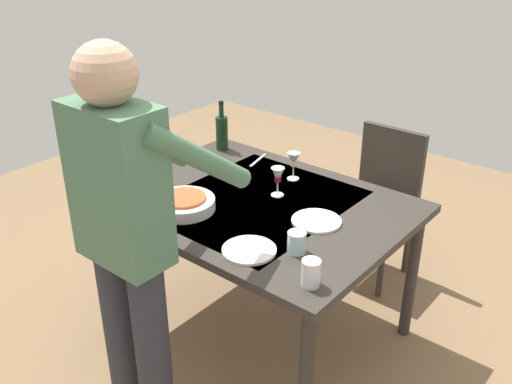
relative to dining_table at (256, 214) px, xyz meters
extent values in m
plane|color=#846647|center=(0.00, 0.00, -0.70)|extent=(6.00, 6.00, 0.00)
cube|color=#332D28|center=(0.00, 0.00, 0.05)|extent=(1.44, 1.09, 0.04)
cube|color=#B2B7C1|center=(0.00, 0.00, 0.07)|extent=(0.79, 0.92, 0.00)
cylinder|color=#332D28|center=(-0.65, -0.47, -0.33)|extent=(0.06, 0.06, 0.74)
cylinder|color=#332D28|center=(0.65, -0.47, -0.33)|extent=(0.06, 0.06, 0.74)
cylinder|color=#332D28|center=(-0.65, 0.47, -0.33)|extent=(0.06, 0.06, 0.74)
cylinder|color=#332D28|center=(0.65, 0.47, -0.33)|extent=(0.06, 0.06, 0.74)
cube|color=black|center=(-0.21, -0.84, -0.25)|extent=(0.40, 0.40, 0.04)
cube|color=#332D28|center=(-0.21, -1.02, -0.01)|extent=(0.40, 0.04, 0.45)
cylinder|color=#332D28|center=(-0.38, -1.01, -0.48)|extent=(0.04, 0.04, 0.43)
cylinder|color=#332D28|center=(-0.04, -1.01, -0.48)|extent=(0.04, 0.04, 0.43)
cylinder|color=#332D28|center=(-0.38, -0.67, -0.48)|extent=(0.04, 0.04, 0.43)
cylinder|color=#332D28|center=(-0.04, -0.67, -0.48)|extent=(0.04, 0.04, 0.43)
cylinder|color=#2D2D38|center=(0.05, 0.82, -0.26)|extent=(0.14, 0.14, 0.88)
cylinder|color=#2D2D38|center=(-0.15, 0.82, -0.26)|extent=(0.14, 0.14, 0.88)
cube|color=#4C7556|center=(-0.05, 0.82, 0.48)|extent=(0.36, 0.20, 0.60)
sphere|color=tan|center=(-0.05, 0.82, 0.88)|extent=(0.22, 0.22, 0.22)
cylinder|color=#4C7556|center=(0.13, 0.59, 0.55)|extent=(0.08, 0.52, 0.40)
cylinder|color=#4C7556|center=(-0.22, 0.59, 0.55)|extent=(0.08, 0.52, 0.40)
cylinder|color=black|center=(0.59, -0.40, 0.17)|extent=(0.07, 0.07, 0.20)
cylinder|color=black|center=(0.59, -0.40, 0.31)|extent=(0.03, 0.03, 0.08)
cylinder|color=black|center=(0.59, -0.40, 0.36)|extent=(0.03, 0.03, 0.02)
cylinder|color=white|center=(0.01, -0.32, 0.08)|extent=(0.06, 0.06, 0.01)
cylinder|color=white|center=(0.01, -0.32, 0.11)|extent=(0.01, 0.01, 0.07)
cone|color=white|center=(0.01, -0.32, 0.19)|extent=(0.07, 0.07, 0.07)
cylinder|color=beige|center=(0.01, -0.32, 0.16)|extent=(0.03, 0.03, 0.03)
cylinder|color=white|center=(-0.04, -0.12, 0.08)|extent=(0.06, 0.06, 0.01)
cylinder|color=white|center=(-0.04, -0.12, 0.11)|extent=(0.01, 0.01, 0.07)
cone|color=white|center=(-0.04, -0.12, 0.19)|extent=(0.07, 0.07, 0.07)
cylinder|color=maroon|center=(-0.04, -0.12, 0.16)|extent=(0.03, 0.03, 0.03)
cylinder|color=silver|center=(-0.43, 0.25, 0.12)|extent=(0.08, 0.08, 0.09)
cylinder|color=silver|center=(-0.60, 0.41, 0.13)|extent=(0.07, 0.07, 0.11)
cylinder|color=white|center=(0.21, 0.29, 0.10)|extent=(0.30, 0.30, 0.05)
cylinder|color=#C6562D|center=(0.21, 0.29, 0.12)|extent=(0.22, 0.22, 0.03)
cylinder|color=white|center=(-0.27, 0.37, 0.08)|extent=(0.23, 0.23, 0.01)
cylinder|color=white|center=(-0.35, -0.01, 0.08)|extent=(0.23, 0.23, 0.01)
cube|color=silver|center=(0.32, -0.40, 0.08)|extent=(0.06, 0.20, 0.00)
cube|color=silver|center=(0.58, 0.29, 0.08)|extent=(0.04, 0.18, 0.00)
camera|label=1|loc=(-1.57, 1.91, 1.34)|focal=39.75mm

